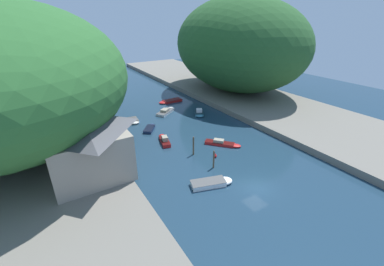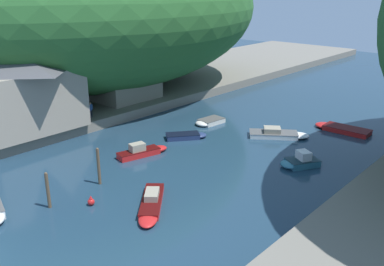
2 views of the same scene
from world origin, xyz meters
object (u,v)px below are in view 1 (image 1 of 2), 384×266
boat_white_cruiser (164,140)px  boathouse_shed (66,118)px  boat_open_rowboat (166,111)px  channel_buoy_near (215,156)px  waterfront_building (86,143)px  boat_mid_channel (170,101)px  boat_red_skiff (223,143)px  boat_far_right_bank (199,114)px  boat_far_upstream (134,121)px  person_by_boathouse (100,142)px  person_on_quay (98,141)px  boat_navy_launch (213,183)px  boat_moored_right (150,128)px

boat_white_cruiser → boathouse_shed: bearing=159.3°
boat_open_rowboat → channel_buoy_near: boat_open_rowboat is taller
waterfront_building → channel_buoy_near: (17.34, -4.14, -5.04)m
boat_mid_channel → boat_red_skiff: bearing=171.7°
boat_open_rowboat → boat_far_right_bank: bearing=8.1°
boat_far_upstream → boat_mid_channel: 14.50m
person_by_boathouse → channel_buoy_near: bearing=-135.9°
boathouse_shed → person_on_quay: 8.56m
boat_navy_launch → boat_far_right_bank: bearing=167.6°
boat_mid_channel → person_on_quay: (-21.34, -17.28, 1.87)m
channel_buoy_near → person_on_quay: (-14.87, 10.73, 1.83)m
boat_navy_launch → boat_far_upstream: (-1.39, 25.74, -0.07)m
boat_moored_right → boat_white_cruiser: bearing=-52.4°
boat_moored_right → boat_mid_channel: same height
boat_moored_right → boat_white_cruiser: size_ratio=0.83×
boat_open_rowboat → person_on_quay: (-17.42, -11.14, 1.80)m
waterfront_building → boat_mid_channel: (23.81, 23.88, -5.07)m
boat_open_rowboat → boat_mid_channel: (3.92, 6.15, -0.06)m
boat_far_upstream → boat_navy_launch: bearing=99.0°
person_on_quay → waterfront_building: bearing=152.3°
waterfront_building → boat_white_cruiser: bearing=20.4°
boat_open_rowboat → boat_white_cruiser: 14.61m
waterfront_building → boat_far_upstream: size_ratio=2.94×
boathouse_shed → boat_mid_channel: boathouse_shed is taller
waterfront_building → boat_moored_right: waterfront_building is taller
boat_red_skiff → boat_navy_launch: boat_red_skiff is taller
boathouse_shed → boat_far_upstream: 12.95m
boathouse_shed → channel_buoy_near: size_ratio=10.82×
waterfront_building → person_by_boathouse: size_ratio=6.41×
boat_far_upstream → person_by_boathouse: size_ratio=2.18×
boat_red_skiff → boat_open_rowboat: (-1.02, 19.24, 0.02)m
boathouse_shed → person_on_quay: boathouse_shed is taller
boat_open_rowboat → boat_mid_channel: size_ratio=1.02×
boathouse_shed → boat_moored_right: 14.57m
boathouse_shed → boat_far_upstream: boathouse_shed is taller
boat_moored_right → person_on_quay: 11.56m
boat_red_skiff → waterfront_building: bearing=-45.1°
boat_far_upstream → person_on_quay: bearing=52.2°
boat_red_skiff → boat_moored_right: boat_red_skiff is taller
waterfront_building → boathouse_shed: size_ratio=1.30×
boat_far_upstream → person_by_boathouse: person_by_boathouse is taller
boat_far_upstream → person_on_quay: size_ratio=2.18×
channel_buoy_near → boat_navy_launch: bearing=-128.5°
boathouse_shed → boat_red_skiff: bearing=-36.3°
boat_open_rowboat → person_on_quay: bearing=-93.3°
person_by_boathouse → boathouse_shed: bearing=12.2°
person_by_boathouse → boat_navy_launch: bearing=-157.7°
boat_moored_right → boat_navy_launch: bearing=-52.6°
waterfront_building → boat_open_rowboat: (19.88, 17.73, -5.01)m
boathouse_shed → boat_open_rowboat: boathouse_shed is taller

